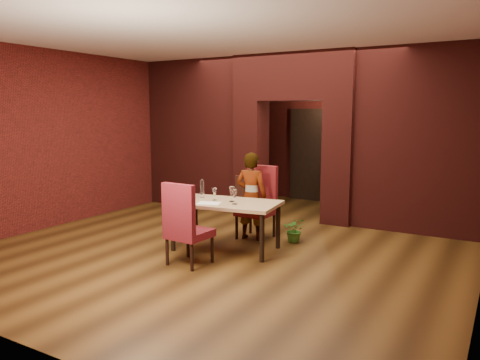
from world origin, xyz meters
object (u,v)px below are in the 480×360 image
object	(u,v)px
dining_table	(226,226)
wine_glass_b	(232,194)
wine_glass_a	(215,194)
chair_near	(189,223)
person_seated	(251,196)
wine_glass_c	(235,197)
wine_bucket	(190,192)
chair_far	(256,203)
potted_plant	(295,230)
water_bottle	(202,188)

from	to	relation	value
dining_table	wine_glass_b	bearing A→B (deg)	22.12
wine_glass_a	chair_near	bearing A→B (deg)	-80.67
wine_glass_a	wine_glass_b	size ratio (longest dim) A/B	0.83
wine_glass_b	person_seated	bearing A→B (deg)	92.84
chair_near	wine_glass_b	distance (m)	0.94
wine_glass_c	wine_bucket	distance (m)	0.88
chair_far	wine_glass_a	world-z (taller)	chair_far
chair_far	potted_plant	bearing A→B (deg)	9.50
wine_glass_a	potted_plant	size ratio (longest dim) A/B	0.47
potted_plant	dining_table	bearing A→B (deg)	-129.55
dining_table	chair_near	distance (m)	0.86
wine_glass_a	water_bottle	bearing A→B (deg)	161.14
wine_glass_b	water_bottle	distance (m)	0.59
chair_near	chair_far	bearing A→B (deg)	-91.39
person_seated	wine_glass_c	world-z (taller)	person_seated
person_seated	wine_glass_a	bearing A→B (deg)	64.11
wine_bucket	person_seated	bearing A→B (deg)	45.96
chair_far	potted_plant	distance (m)	0.78
chair_near	wine_glass_a	size ratio (longest dim) A/B	6.06
chair_far	wine_glass_c	distance (m)	0.96
person_seated	dining_table	bearing A→B (deg)	80.08
chair_near	wine_glass_a	xyz separation A→B (m)	(-0.14, 0.84, 0.26)
chair_far	wine_glass_b	xyz separation A→B (m)	(0.00, -0.76, 0.26)
chair_near	wine_bucket	size ratio (longest dim) A/B	5.87
chair_far	person_seated	size ratio (longest dim) A/B	0.83
wine_glass_b	chair_near	bearing A→B (deg)	-99.54
dining_table	water_bottle	distance (m)	0.73
dining_table	water_bottle	xyz separation A→B (m)	(-0.51, 0.11, 0.52)
water_bottle	wine_glass_a	bearing A→B (deg)	-18.86
chair_near	dining_table	bearing A→B (deg)	-90.90
water_bottle	dining_table	bearing A→B (deg)	-12.23
dining_table	wine_glass_b	xyz separation A→B (m)	(0.08, 0.05, 0.49)
wine_bucket	potted_plant	distance (m)	1.80
wine_glass_b	wine_glass_c	size ratio (longest dim) A/B	1.06
chair_far	person_seated	bearing A→B (deg)	-109.07
wine_glass_a	water_bottle	distance (m)	0.32
chair_far	wine_glass_b	size ratio (longest dim) A/B	5.22
water_bottle	wine_bucket	bearing A→B (deg)	-139.94
dining_table	person_seated	bearing A→B (deg)	78.45
wine_glass_c	potted_plant	size ratio (longest dim) A/B	0.53
wine_glass_b	wine_glass_c	xyz separation A→B (m)	(0.14, -0.15, -0.01)
chair_far	chair_near	xyz separation A→B (m)	(-0.15, -1.64, -0.02)
wine_glass_c	chair_far	bearing A→B (deg)	98.73
water_bottle	potted_plant	size ratio (longest dim) A/B	0.72
dining_table	wine_glass_b	world-z (taller)	wine_glass_b
wine_bucket	wine_glass_b	bearing A→B (deg)	4.92
wine_glass_b	dining_table	bearing A→B (deg)	-150.09
chair_near	wine_glass_a	distance (m)	0.89
dining_table	wine_glass_a	distance (m)	0.51
wine_bucket	potted_plant	xyz separation A→B (m)	(1.41, 0.92, -0.64)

